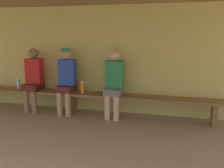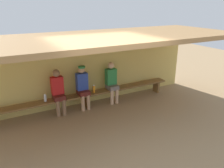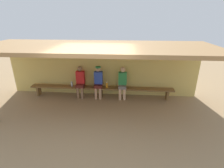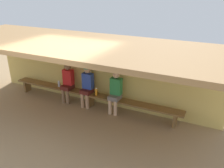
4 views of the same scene
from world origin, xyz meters
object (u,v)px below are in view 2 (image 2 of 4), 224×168
at_px(player_rightmost, 83,85).
at_px(player_in_white, 58,90).
at_px(bench, 87,96).
at_px(water_bottle_clear, 94,89).
at_px(water_bottle_green, 45,98).
at_px(player_near_post, 112,81).

bearing_deg(player_rightmost, player_in_white, -179.96).
distance_m(bench, player_in_white, 0.93).
bearing_deg(water_bottle_clear, water_bottle_green, 178.47).
xyz_separation_m(bench, water_bottle_clear, (0.24, -0.03, 0.19)).
height_order(player_in_white, player_rightmost, player_rightmost).
relative_size(player_rightmost, water_bottle_green, 6.11).
distance_m(player_near_post, water_bottle_clear, 0.67).
distance_m(player_rightmost, water_bottle_green, 1.16).
xyz_separation_m(bench, water_bottle_green, (-1.25, 0.01, 0.18)).
height_order(bench, water_bottle_clear, water_bottle_clear).
relative_size(player_in_white, water_bottle_clear, 5.42).
distance_m(player_in_white, water_bottle_clear, 1.12).
xyz_separation_m(bench, player_in_white, (-0.87, 0.00, 0.34)).
bearing_deg(player_near_post, player_in_white, 180.00).
relative_size(water_bottle_clear, water_bottle_green, 1.12).
xyz_separation_m(player_near_post, water_bottle_green, (-2.14, 0.01, -0.17)).
bearing_deg(player_rightmost, water_bottle_clear, -4.99).
bearing_deg(player_near_post, water_bottle_green, 179.74).
bearing_deg(player_rightmost, player_near_post, -0.03).
relative_size(bench, water_bottle_green, 27.27).
height_order(bench, water_bottle_green, water_bottle_green).
height_order(player_in_white, player_near_post, same).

